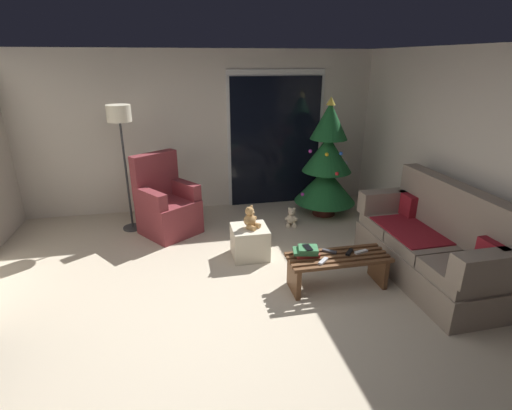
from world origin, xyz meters
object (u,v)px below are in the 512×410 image
at_px(book_stack, 307,251).
at_px(christmas_tree, 327,165).
at_px(remote_white, 361,252).
at_px(ottoman, 250,242).
at_px(coffee_table, 338,266).
at_px(teddy_bear_honey, 250,219).
at_px(remote_silver, 323,261).
at_px(cell_phone, 308,247).
at_px(floor_lamp, 120,126).
at_px(remote_graphite, 329,251).
at_px(teddy_bear_cream_by_tree, 291,218).
at_px(armchair, 166,206).
at_px(remote_black, 349,252).
at_px(couch, 432,245).

xyz_separation_m(book_stack, christmas_tree, (0.97, 1.96, 0.39)).
relative_size(remote_white, ottoman, 0.35).
distance_m(coffee_table, teddy_bear_honey, 1.21).
bearing_deg(remote_silver, cell_phone, -4.57).
height_order(remote_white, christmas_tree, christmas_tree).
height_order(floor_lamp, ottoman, floor_lamp).
distance_m(coffee_table, book_stack, 0.38).
bearing_deg(book_stack, cell_phone, -81.55).
xyz_separation_m(remote_graphite, book_stack, (-0.27, -0.02, 0.04)).
xyz_separation_m(floor_lamp, ottoman, (1.54, -1.19, -1.31)).
bearing_deg(teddy_bear_honey, remote_silver, -58.77).
relative_size(book_stack, teddy_bear_honey, 1.03).
xyz_separation_m(remote_graphite, ottoman, (-0.74, 0.78, -0.19)).
distance_m(remote_white, teddy_bear_honey, 1.37).
height_order(book_stack, floor_lamp, floor_lamp).
distance_m(christmas_tree, teddy_bear_honey, 1.87).
distance_m(ottoman, teddy_bear_cream_by_tree, 1.15).
distance_m(remote_white, remote_silver, 0.49).
bearing_deg(christmas_tree, floor_lamp, 179.28).
distance_m(remote_silver, armchair, 2.51).
relative_size(remote_black, cell_phone, 1.08).
height_order(armchair, teddy_bear_cream_by_tree, armchair).
relative_size(cell_phone, armchair, 0.13).
height_order(coffee_table, remote_white, remote_white).
relative_size(coffee_table, cell_phone, 7.64).
xyz_separation_m(remote_black, ottoman, (-0.94, 0.84, -0.19)).
bearing_deg(floor_lamp, remote_silver, -45.46).
bearing_deg(teddy_bear_cream_by_tree, cell_phone, -101.21).
bearing_deg(ottoman, remote_graphite, -46.65).
relative_size(remote_graphite, ottoman, 0.35).
height_order(book_stack, ottoman, book_stack).
bearing_deg(remote_black, remote_silver, 61.27).
relative_size(remote_black, ottoman, 0.35).
bearing_deg(remote_white, remote_black, 67.26).
distance_m(remote_black, christmas_tree, 2.10).
relative_size(remote_white, teddy_bear_honey, 0.55).
distance_m(armchair, floor_lamp, 1.24).
bearing_deg(teddy_bear_cream_by_tree, couch, -56.98).
relative_size(remote_silver, christmas_tree, 0.08).
height_order(remote_black, teddy_bear_honey, teddy_bear_honey).
height_order(armchair, teddy_bear_honey, armchair).
distance_m(coffee_table, ottoman, 1.19).
bearing_deg(teddy_bear_honey, remote_graphite, -46.64).
xyz_separation_m(remote_black, teddy_bear_cream_by_tree, (-0.15, 1.66, -0.27)).
distance_m(ottoman, teddy_bear_honey, 0.32).
xyz_separation_m(remote_black, book_stack, (-0.47, 0.04, 0.04)).
bearing_deg(teddy_bear_honey, couch, -25.01).
distance_m(remote_silver, teddy_bear_honey, 1.13).
xyz_separation_m(couch, armchair, (-2.93, 1.86, 0.00)).
xyz_separation_m(couch, remote_silver, (-1.32, -0.07, -0.01)).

